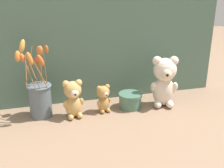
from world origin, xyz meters
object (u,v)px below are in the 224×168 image
object	(u,v)px
teddy_bear_small	(104,98)
flower_vase	(39,94)
teddy_bear_large	(164,80)
decorative_tin_tall	(130,100)
teddy_bear_medium	(73,98)

from	to	relation	value
teddy_bear_small	flower_vase	world-z (taller)	flower_vase
teddy_bear_large	decorative_tin_tall	bearing A→B (deg)	174.04
teddy_bear_large	teddy_bear_medium	distance (m)	0.45
teddy_bear_large	teddy_bear_small	bearing A→B (deg)	178.42
teddy_bear_large	teddy_bear_medium	size ratio (longest dim) A/B	1.41
teddy_bear_medium	teddy_bear_small	distance (m)	0.15
decorative_tin_tall	teddy_bear_large	bearing A→B (deg)	-5.96
teddy_bear_small	decorative_tin_tall	world-z (taller)	teddy_bear_small
teddy_bear_large	flower_vase	world-z (taller)	flower_vase
teddy_bear_large	flower_vase	bearing A→B (deg)	175.95
teddy_bear_large	decorative_tin_tall	distance (m)	0.19
flower_vase	decorative_tin_tall	xyz separation A→B (m)	(0.43, -0.02, -0.07)
teddy_bear_medium	flower_vase	xyz separation A→B (m)	(-0.15, 0.05, 0.01)
teddy_bear_medium	flower_vase	world-z (taller)	flower_vase
teddy_bear_medium	decorative_tin_tall	bearing A→B (deg)	5.34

